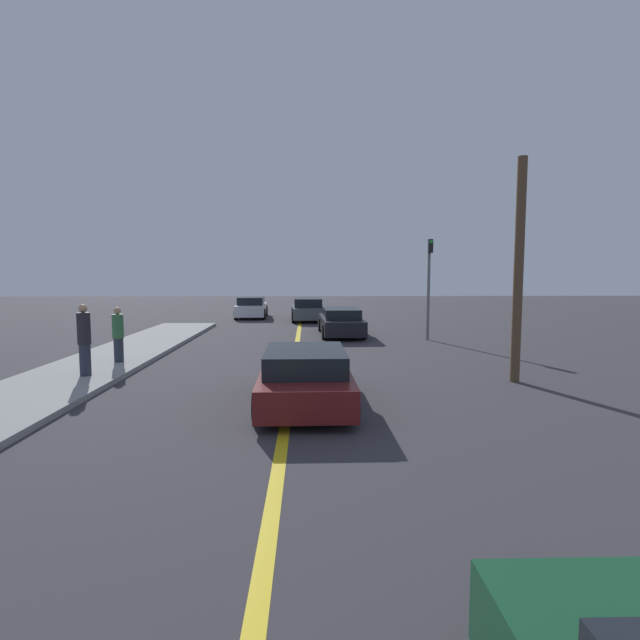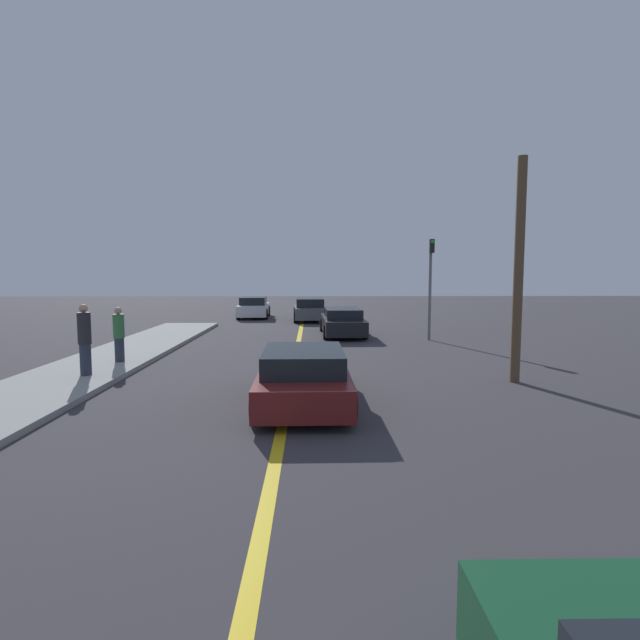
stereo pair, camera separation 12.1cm
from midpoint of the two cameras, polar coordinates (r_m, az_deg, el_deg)
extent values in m
cube|color=gold|center=(16.92, -2.56, -4.03)|extent=(0.20, 60.00, 0.01)
cube|color=gray|center=(14.21, -27.26, -6.20)|extent=(2.75, 27.55, 0.14)
cube|color=maroon|center=(10.70, -1.55, -7.09)|extent=(1.91, 4.26, 0.59)
cube|color=black|center=(10.39, -1.57, -4.57)|extent=(1.66, 2.35, 0.44)
cylinder|color=black|center=(12.04, -5.78, -6.44)|extent=(0.23, 0.63, 0.63)
cylinder|color=black|center=(12.04, 2.66, -6.42)|extent=(0.23, 0.63, 0.63)
cylinder|color=black|center=(9.50, -6.92, -9.71)|extent=(0.23, 0.63, 0.63)
cylinder|color=black|center=(9.50, 3.87, -9.67)|extent=(0.23, 0.63, 0.63)
cube|color=black|center=(22.28, 2.70, -0.49)|extent=(1.86, 4.79, 0.62)
cube|color=black|center=(22.00, 2.75, 0.80)|extent=(1.59, 2.65, 0.42)
cylinder|color=black|center=(23.70, 0.41, -0.53)|extent=(0.24, 0.64, 0.63)
cylinder|color=black|center=(23.84, 4.33, -0.51)|extent=(0.24, 0.64, 0.63)
cylinder|color=black|center=(20.78, 0.84, -1.38)|extent=(0.24, 0.64, 0.63)
cylinder|color=black|center=(20.94, 5.30, -1.35)|extent=(0.24, 0.64, 0.63)
cube|color=#4C5156|center=(28.78, -1.05, 0.92)|extent=(1.88, 3.92, 0.63)
cube|color=black|center=(28.55, -1.05, 2.00)|extent=(1.61, 2.18, 0.48)
cylinder|color=black|center=(29.97, -2.70, 0.80)|extent=(0.25, 0.72, 0.71)
cylinder|color=black|center=(30.02, 0.45, 0.81)|extent=(0.25, 0.72, 0.71)
cylinder|color=black|center=(27.58, -2.68, 0.39)|extent=(0.25, 0.72, 0.71)
cylinder|color=black|center=(27.64, 0.75, 0.41)|extent=(0.25, 0.72, 0.71)
cube|color=silver|center=(31.13, -7.46, 1.20)|extent=(1.85, 4.10, 0.65)
cube|color=black|center=(30.89, -7.51, 2.20)|extent=(1.58, 2.27, 0.47)
cylinder|color=black|center=(32.46, -8.71, 1.03)|extent=(0.24, 0.64, 0.63)
cylinder|color=black|center=(32.33, -5.82, 1.05)|extent=(0.24, 0.64, 0.63)
cylinder|color=black|center=(29.98, -9.21, 0.66)|extent=(0.24, 0.64, 0.63)
cylinder|color=black|center=(29.83, -6.09, 0.68)|extent=(0.24, 0.64, 0.63)
cylinder|color=#282D3D|center=(14.27, -24.99, -4.12)|extent=(0.28, 0.28, 0.82)
cylinder|color=#232328|center=(14.16, -25.13, -0.86)|extent=(0.33, 0.33, 0.82)
sphere|color=tan|center=(14.12, -25.21, 1.22)|extent=(0.21, 0.21, 0.21)
cylinder|color=#282D3D|center=(16.03, -21.73, -3.18)|extent=(0.27, 0.27, 0.71)
cylinder|color=#336B3D|center=(15.94, -21.82, -0.65)|extent=(0.32, 0.32, 0.71)
sphere|color=tan|center=(15.90, -21.88, 1.00)|extent=(0.21, 0.21, 0.21)
cylinder|color=slate|center=(20.98, 12.62, 3.34)|extent=(0.12, 0.12, 4.13)
cube|color=black|center=(20.82, 12.84, 8.25)|extent=(0.18, 0.18, 0.55)
sphere|color=green|center=(20.74, 12.91, 8.71)|extent=(0.14, 0.14, 0.14)
cylinder|color=brown|center=(13.52, 21.98, 5.19)|extent=(0.24, 0.24, 5.64)
camera|label=1|loc=(0.06, -89.76, 0.02)|focal=28.00mm
camera|label=2|loc=(0.06, 90.24, -0.02)|focal=28.00mm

